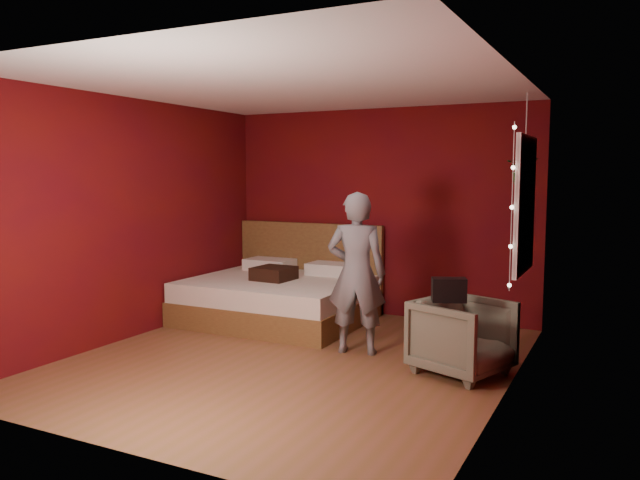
% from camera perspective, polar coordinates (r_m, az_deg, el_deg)
% --- Properties ---
extents(floor, '(4.50, 4.50, 0.00)m').
position_cam_1_polar(floor, '(6.13, -2.49, -10.88)').
color(floor, brown).
rests_on(floor, ground).
extents(room_walls, '(4.04, 4.54, 2.62)m').
position_cam_1_polar(room_walls, '(5.86, -2.56, 5.03)').
color(room_walls, '#600F0A').
rests_on(room_walls, ground).
extents(window, '(0.05, 0.97, 1.27)m').
position_cam_1_polar(window, '(6.09, 18.20, 3.09)').
color(window, white).
rests_on(window, room_walls).
extents(fairy_lights, '(0.04, 0.04, 1.45)m').
position_cam_1_polar(fairy_lights, '(5.57, 17.14, 2.88)').
color(fairy_lights, silver).
rests_on(fairy_lights, room_walls).
extents(bed, '(2.07, 1.76, 1.14)m').
position_cam_1_polar(bed, '(7.71, -3.54, -5.09)').
color(bed, brown).
rests_on(bed, ground).
extents(person, '(0.66, 0.51, 1.61)m').
position_cam_1_polar(person, '(6.19, 3.35, -3.04)').
color(person, slate).
rests_on(person, ground).
extents(armchair, '(0.95, 0.94, 0.68)m').
position_cam_1_polar(armchair, '(5.75, 12.89, -8.63)').
color(armchair, '#666451').
rests_on(armchair, ground).
extents(handbag, '(0.32, 0.25, 0.21)m').
position_cam_1_polar(handbag, '(5.53, 11.71, -4.48)').
color(handbag, black).
rests_on(handbag, armchair).
extents(throw_pillow, '(0.46, 0.46, 0.15)m').
position_cam_1_polar(throw_pillow, '(7.52, -4.24, -3.06)').
color(throw_pillow, black).
rests_on(throw_pillow, bed).
extents(hanging_plant, '(0.40, 0.37, 0.95)m').
position_cam_1_polar(hanging_plant, '(6.72, 18.21, 6.16)').
color(hanging_plant, silver).
rests_on(hanging_plant, room_walls).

